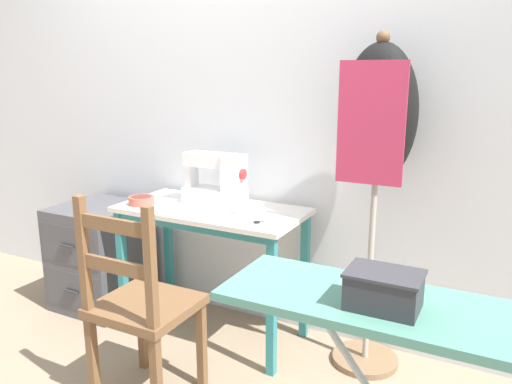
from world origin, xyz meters
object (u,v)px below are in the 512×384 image
object	(u,v)px
fabric_bowl	(141,200)
storage_box	(384,290)
dress_form	(378,131)
scissors	(264,222)
filing_cabinet	(101,256)
ironing_board	(426,330)
sewing_machine	(218,180)
wooden_chair	(141,307)
thread_spool_near_machine	(237,210)

from	to	relation	value
fabric_bowl	storage_box	size ratio (longest dim) A/B	0.75
fabric_bowl	dress_form	xyz separation A→B (m)	(1.18, 0.22, 0.41)
scissors	filing_cabinet	world-z (taller)	scissors
fabric_bowl	ironing_board	xyz separation A→B (m)	(1.59, -0.82, 0.05)
storage_box	ironing_board	bearing A→B (deg)	19.52
sewing_machine	ironing_board	xyz separation A→B (m)	(1.23, -1.02, -0.06)
wooden_chair	filing_cabinet	xyz separation A→B (m)	(-0.85, 0.62, -0.13)
sewing_machine	filing_cabinet	world-z (taller)	sewing_machine
thread_spool_near_machine	filing_cabinet	size ratio (longest dim) A/B	0.07
scissors	wooden_chair	distance (m)	0.67
thread_spool_near_machine	dress_form	size ratio (longest dim) A/B	0.03
filing_cabinet	dress_form	bearing A→B (deg)	3.78
ironing_board	storage_box	size ratio (longest dim) A/B	5.81
thread_spool_near_machine	sewing_machine	bearing A→B (deg)	145.46
thread_spool_near_machine	storage_box	bearing A→B (deg)	-44.51
dress_form	storage_box	size ratio (longest dim) A/B	8.69
scissors	wooden_chair	world-z (taller)	wooden_chair
sewing_machine	wooden_chair	size ratio (longest dim) A/B	0.37
scissors	filing_cabinet	xyz separation A→B (m)	(-1.17, 0.10, -0.41)
scissors	dress_form	bearing A→B (deg)	24.31
sewing_machine	fabric_bowl	distance (m)	0.42
filing_cabinet	storage_box	size ratio (longest dim) A/B	3.46
dress_form	storage_box	xyz separation A→B (m)	(0.30, -1.07, -0.26)
thread_spool_near_machine	ironing_board	xyz separation A→B (m)	(1.04, -0.89, 0.05)
sewing_machine	wooden_chair	distance (m)	0.82
fabric_bowl	thread_spool_near_machine	bearing A→B (deg)	7.56
ironing_board	storage_box	xyz separation A→B (m)	(-0.10, -0.04, 0.10)
filing_cabinet	storage_box	bearing A→B (deg)	-26.57
sewing_machine	ironing_board	world-z (taller)	sewing_machine
storage_box	thread_spool_near_machine	bearing A→B (deg)	135.49
scissors	thread_spool_near_machine	xyz separation A→B (m)	(-0.18, 0.06, 0.02)
fabric_bowl	wooden_chair	distance (m)	0.72
wooden_chair	fabric_bowl	bearing A→B (deg)	128.63
thread_spool_near_machine	storage_box	world-z (taller)	storage_box
fabric_bowl	storage_box	xyz separation A→B (m)	(1.48, -0.85, 0.15)
filing_cabinet	ironing_board	size ratio (longest dim) A/B	0.60
fabric_bowl	storage_box	distance (m)	1.72
fabric_bowl	dress_form	world-z (taller)	dress_form
thread_spool_near_machine	ironing_board	distance (m)	1.37
ironing_board	storage_box	world-z (taller)	storage_box
scissors	storage_box	bearing A→B (deg)	-48.73
dress_form	ironing_board	distance (m)	1.16
ironing_board	fabric_bowl	bearing A→B (deg)	152.77
fabric_bowl	wooden_chair	bearing A→B (deg)	-51.37
wooden_chair	storage_box	world-z (taller)	same
dress_form	ironing_board	world-z (taller)	dress_form
scissors	fabric_bowl	bearing A→B (deg)	-179.25
ironing_board	storage_box	distance (m)	0.15
storage_box	dress_form	bearing A→B (deg)	105.64
scissors	ironing_board	bearing A→B (deg)	-43.88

